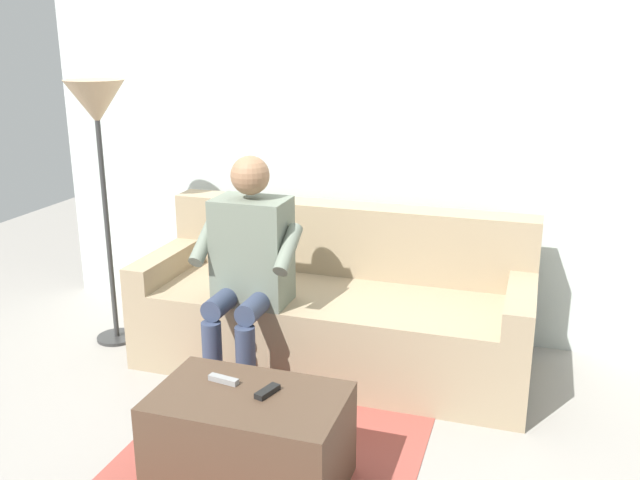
{
  "coord_description": "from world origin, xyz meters",
  "views": [
    {
      "loc": [
        -1.03,
        3.33,
        1.81
      ],
      "look_at": [
        0.0,
        0.13,
        0.8
      ],
      "focal_mm": 39.0,
      "sensor_mm": 36.0,
      "label": 1
    }
  ],
  "objects_px": {
    "remote_gray": "(224,380)",
    "floor_lamp": "(97,118)",
    "coffee_table": "(250,441)",
    "couch": "(335,310)",
    "person_solo_seated": "(248,261)",
    "remote_black": "(267,392)"
  },
  "relations": [
    {
      "from": "remote_gray",
      "to": "floor_lamp",
      "type": "distance_m",
      "value": 1.82
    },
    {
      "from": "coffee_table",
      "to": "remote_gray",
      "type": "xyz_separation_m",
      "value": [
        0.14,
        -0.07,
        0.22
      ]
    },
    {
      "from": "coffee_table",
      "to": "couch",
      "type": "bearing_deg",
      "value": -90.0
    },
    {
      "from": "remote_gray",
      "to": "coffee_table",
      "type": "bearing_deg",
      "value": -17.05
    },
    {
      "from": "remote_gray",
      "to": "person_solo_seated",
      "type": "bearing_deg",
      "value": 113.98
    },
    {
      "from": "coffee_table",
      "to": "person_solo_seated",
      "type": "xyz_separation_m",
      "value": [
        0.35,
        -0.82,
        0.48
      ]
    },
    {
      "from": "couch",
      "to": "person_solo_seated",
      "type": "xyz_separation_m",
      "value": [
        0.35,
        0.39,
        0.38
      ]
    },
    {
      "from": "coffee_table",
      "to": "floor_lamp",
      "type": "xyz_separation_m",
      "value": [
        1.36,
        -1.07,
        1.14
      ]
    },
    {
      "from": "couch",
      "to": "coffee_table",
      "type": "height_order",
      "value": "couch"
    },
    {
      "from": "remote_black",
      "to": "floor_lamp",
      "type": "height_order",
      "value": "floor_lamp"
    },
    {
      "from": "couch",
      "to": "remote_black",
      "type": "distance_m",
      "value": 1.19
    },
    {
      "from": "coffee_table",
      "to": "remote_black",
      "type": "relative_size",
      "value": 6.46
    },
    {
      "from": "coffee_table",
      "to": "person_solo_seated",
      "type": "distance_m",
      "value": 1.01
    },
    {
      "from": "remote_gray",
      "to": "floor_lamp",
      "type": "xyz_separation_m",
      "value": [
        1.21,
        -1.01,
        0.92
      ]
    },
    {
      "from": "coffee_table",
      "to": "person_solo_seated",
      "type": "height_order",
      "value": "person_solo_seated"
    },
    {
      "from": "couch",
      "to": "remote_black",
      "type": "bearing_deg",
      "value": 93.36
    },
    {
      "from": "coffee_table",
      "to": "remote_black",
      "type": "bearing_deg",
      "value": -155.98
    },
    {
      "from": "person_solo_seated",
      "to": "remote_black",
      "type": "bearing_deg",
      "value": 117.86
    },
    {
      "from": "couch",
      "to": "remote_gray",
      "type": "xyz_separation_m",
      "value": [
        0.14,
        1.15,
        0.12
      ]
    },
    {
      "from": "coffee_table",
      "to": "remote_gray",
      "type": "bearing_deg",
      "value": -25.59
    },
    {
      "from": "person_solo_seated",
      "to": "remote_gray",
      "type": "bearing_deg",
      "value": 105.44
    },
    {
      "from": "couch",
      "to": "remote_gray",
      "type": "height_order",
      "value": "couch"
    }
  ]
}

